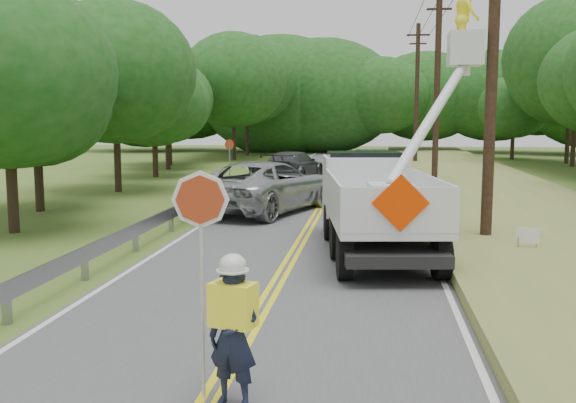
# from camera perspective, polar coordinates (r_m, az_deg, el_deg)

# --- Properties ---
(ground) EXTENTS (140.00, 140.00, 0.00)m
(ground) POSITION_cam_1_polar(r_m,az_deg,el_deg) (9.71, -4.69, -13.42)
(ground) COLOR #496023
(ground) RESTS_ON ground
(road) EXTENTS (7.20, 96.00, 0.03)m
(road) POSITION_cam_1_polar(r_m,az_deg,el_deg) (23.21, 2.54, -1.13)
(road) COLOR #4D4D50
(road) RESTS_ON ground
(guardrail) EXTENTS (0.18, 48.00, 0.77)m
(guardrail) POSITION_cam_1_polar(r_m,az_deg,el_deg) (24.68, -6.61, 0.61)
(guardrail) COLOR gray
(guardrail) RESTS_ON ground
(utility_poles) EXTENTS (1.60, 43.30, 10.00)m
(utility_poles) POSITION_cam_1_polar(r_m,az_deg,el_deg) (26.13, 14.40, 11.17)
(utility_poles) COLOR black
(utility_poles) RESTS_ON ground
(tall_grass_verge) EXTENTS (7.00, 96.00, 0.30)m
(tall_grass_verge) POSITION_cam_1_polar(r_m,az_deg,el_deg) (23.68, 19.93, -1.05)
(tall_grass_verge) COLOR olive
(tall_grass_verge) RESTS_ON ground
(treeline_left) EXTENTS (11.09, 56.63, 10.72)m
(treeline_left) POSITION_cam_1_polar(r_m,az_deg,el_deg) (42.29, -8.89, 10.16)
(treeline_left) COLOR #332319
(treeline_left) RESTS_ON ground
(treeline_horizon) EXTENTS (56.61, 13.43, 12.19)m
(treeline_horizon) POSITION_cam_1_polar(r_m,az_deg,el_deg) (65.15, 4.56, 9.18)
(treeline_horizon) COLOR #164A12
(treeline_horizon) RESTS_ON ground
(flagger) EXTENTS (1.12, 0.57, 2.80)m
(flagger) POSITION_cam_1_polar(r_m,az_deg,el_deg) (7.83, -4.90, -10.69)
(flagger) COLOR #191E33
(flagger) RESTS_ON road
(bucket_truck) EXTENTS (4.29, 7.25, 6.84)m
(bucket_truck) POSITION_cam_1_polar(r_m,az_deg,el_deg) (17.40, 7.91, 1.09)
(bucket_truck) COLOR black
(bucket_truck) RESTS_ON road
(suv_silver) EXTENTS (5.08, 7.33, 1.86)m
(suv_silver) POSITION_cam_1_polar(r_m,az_deg,el_deg) (23.77, -2.00, 1.36)
(suv_silver) COLOR #A3A6A9
(suv_silver) RESTS_ON road
(suv_darkgrey) EXTENTS (3.28, 5.75, 1.57)m
(suv_darkgrey) POSITION_cam_1_polar(r_m,az_deg,el_deg) (35.94, 0.46, 3.18)
(suv_darkgrey) COLOR #373B3E
(suv_darkgrey) RESTS_ON road
(stop_sign_permanent) EXTENTS (0.41, 0.34, 2.38)m
(stop_sign_permanent) POSITION_cam_1_polar(r_m,az_deg,el_deg) (32.06, -5.14, 4.00)
(stop_sign_permanent) COLOR gray
(stop_sign_permanent) RESTS_ON ground
(yard_sign) EXTENTS (0.53, 0.14, 0.78)m
(yard_sign) POSITION_cam_1_polar(r_m,az_deg,el_deg) (16.91, 20.22, -2.90)
(yard_sign) COLOR white
(yard_sign) RESTS_ON ground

